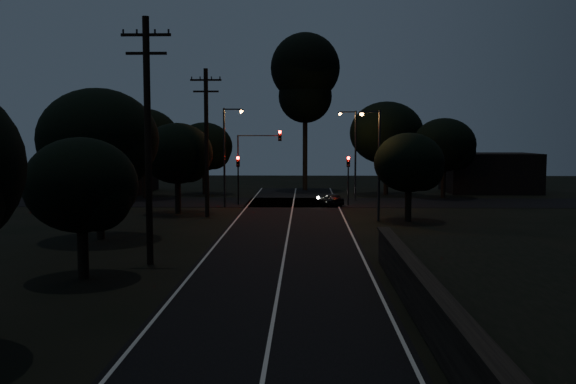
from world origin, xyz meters
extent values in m
cube|color=black|center=(0.00, 22.00, 0.01)|extent=(8.00, 70.00, 0.02)
cube|color=black|center=(0.00, 42.00, 0.01)|extent=(60.00, 8.00, 0.02)
cube|color=beige|center=(0.00, 22.00, 0.03)|extent=(0.12, 70.00, 0.01)
cube|color=beige|center=(-3.75, 22.00, 0.03)|extent=(0.12, 70.00, 0.01)
cube|color=beige|center=(3.75, 22.00, 0.03)|extent=(0.12, 70.00, 0.01)
cube|color=black|center=(4.60, 3.00, 0.75)|extent=(0.40, 26.00, 1.50)
cube|color=black|center=(4.60, 3.00, 1.55)|extent=(0.55, 26.00, 0.10)
cube|color=black|center=(8.00, 3.00, 0.60)|extent=(6.50, 26.00, 1.20)
cylinder|color=black|center=(-6.00, 15.00, 5.50)|extent=(0.30, 0.30, 11.00)
cube|color=black|center=(-6.00, 15.00, 10.20)|extent=(2.20, 0.12, 0.12)
cube|color=black|center=(-6.00, 15.00, 9.40)|extent=(1.80, 0.12, 0.12)
cylinder|color=black|center=(-6.00, 32.00, 5.25)|extent=(0.30, 0.30, 10.50)
cube|color=black|center=(-6.00, 32.00, 9.70)|extent=(2.20, 0.12, 0.12)
cube|color=black|center=(-6.00, 32.00, 8.90)|extent=(1.80, 0.12, 0.12)
cylinder|color=black|center=(-8.00, 12.00, 1.06)|extent=(0.44, 0.44, 2.13)
ellipsoid|color=black|center=(-8.00, 12.00, 3.82)|extent=(4.52, 4.52, 3.84)
sphere|color=black|center=(-7.21, 11.55, 3.37)|extent=(2.71, 2.71, 2.71)
cylinder|color=black|center=(-10.50, 22.00, 1.54)|extent=(0.44, 0.44, 3.09)
ellipsoid|color=black|center=(-10.50, 22.00, 5.59)|extent=(6.67, 6.67, 5.67)
sphere|color=black|center=(-9.33, 21.33, 4.92)|extent=(4.00, 4.00, 4.00)
cylinder|color=black|center=(-8.50, 34.00, 1.25)|extent=(0.44, 0.44, 2.49)
ellipsoid|color=black|center=(-8.50, 34.00, 4.49)|extent=(5.32, 5.32, 4.52)
sphere|color=black|center=(-7.57, 33.47, 3.96)|extent=(3.19, 3.19, 3.19)
cylinder|color=black|center=(-9.00, 50.00, 1.31)|extent=(0.44, 0.44, 2.62)
ellipsoid|color=black|center=(-9.00, 50.00, 4.73)|extent=(5.62, 5.62, 4.78)
sphere|color=black|center=(-8.02, 49.44, 4.17)|extent=(3.37, 3.37, 3.37)
cylinder|color=black|center=(-14.00, 46.00, 1.55)|extent=(0.44, 0.44, 3.10)
ellipsoid|color=black|center=(-14.00, 46.00, 5.55)|extent=(6.53, 6.53, 5.55)
sphere|color=black|center=(-12.86, 45.35, 4.90)|extent=(3.92, 3.92, 3.92)
cylinder|color=black|center=(9.00, 50.00, 1.68)|extent=(0.44, 0.44, 3.36)
ellipsoid|color=black|center=(9.00, 50.00, 6.07)|extent=(7.23, 7.23, 6.14)
sphere|color=black|center=(10.26, 49.28, 5.35)|extent=(4.34, 4.34, 4.34)
cylinder|color=black|center=(14.00, 47.00, 1.38)|extent=(0.44, 0.44, 2.75)
ellipsoid|color=black|center=(14.00, 47.00, 4.95)|extent=(5.87, 5.87, 4.99)
sphere|color=black|center=(15.03, 46.41, 4.36)|extent=(3.52, 3.52, 3.52)
cylinder|color=black|center=(8.00, 30.00, 1.11)|extent=(0.44, 0.44, 2.23)
ellipsoid|color=black|center=(8.00, 30.00, 4.00)|extent=(4.72, 4.72, 4.01)
sphere|color=black|center=(8.83, 29.53, 3.52)|extent=(2.83, 2.83, 2.83)
cylinder|color=black|center=(1.00, 55.00, 4.57)|extent=(0.50, 0.50, 9.13)
sphere|color=black|center=(1.00, 55.00, 12.95)|extent=(7.30, 7.30, 7.30)
sphere|color=black|center=(1.00, 55.00, 9.96)|extent=(5.64, 5.64, 5.64)
cube|color=black|center=(-20.00, 52.00, 2.20)|extent=(10.00, 8.00, 4.40)
cube|color=black|center=(20.00, 53.00, 2.00)|extent=(9.00, 7.00, 4.00)
cylinder|color=black|center=(-4.60, 40.00, 1.60)|extent=(0.12, 0.12, 3.20)
cube|color=black|center=(-4.60, 40.00, 3.65)|extent=(0.28, 0.22, 0.90)
sphere|color=#FF0705|center=(-4.60, 39.87, 3.95)|extent=(0.22, 0.22, 0.22)
cylinder|color=black|center=(4.60, 40.00, 1.60)|extent=(0.12, 0.12, 3.20)
cube|color=black|center=(4.60, 40.00, 3.65)|extent=(0.28, 0.22, 0.90)
sphere|color=#FF0705|center=(4.60, 39.87, 3.95)|extent=(0.22, 0.22, 0.22)
cylinder|color=black|center=(-4.60, 40.00, 2.50)|extent=(0.12, 0.12, 5.00)
cube|color=black|center=(-1.10, 40.00, 5.80)|extent=(0.28, 0.22, 0.90)
sphere|color=#FF0705|center=(-1.10, 39.87, 6.10)|extent=(0.22, 0.22, 0.22)
cube|color=black|center=(-2.85, 40.00, 5.80)|extent=(3.50, 0.08, 0.08)
cylinder|color=black|center=(-5.50, 38.00, 4.00)|extent=(0.16, 0.16, 8.00)
cube|color=black|center=(-4.80, 38.00, 7.90)|extent=(1.40, 0.10, 0.10)
cube|color=black|center=(-4.10, 38.00, 7.85)|extent=(0.35, 0.22, 0.12)
sphere|color=orange|center=(-4.10, 38.00, 7.75)|extent=(0.26, 0.26, 0.26)
cylinder|color=black|center=(5.50, 44.00, 4.00)|extent=(0.16, 0.16, 8.00)
cube|color=black|center=(4.80, 44.00, 7.90)|extent=(1.40, 0.10, 0.10)
cube|color=black|center=(4.10, 44.00, 7.85)|extent=(0.35, 0.22, 0.12)
sphere|color=orange|center=(4.10, 44.00, 7.75)|extent=(0.26, 0.26, 0.26)
cylinder|color=black|center=(6.00, 30.00, 3.75)|extent=(0.16, 0.16, 7.50)
cube|color=black|center=(5.40, 30.00, 7.40)|extent=(1.20, 0.10, 0.10)
cube|color=black|center=(4.80, 30.00, 7.35)|extent=(0.35, 0.22, 0.12)
sphere|color=orange|center=(4.80, 30.00, 7.25)|extent=(0.26, 0.26, 0.26)
imported|color=black|center=(3.20, 39.85, 0.51)|extent=(2.23, 3.25, 1.03)
camera|label=1|loc=(0.99, -13.40, 5.79)|focal=40.00mm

